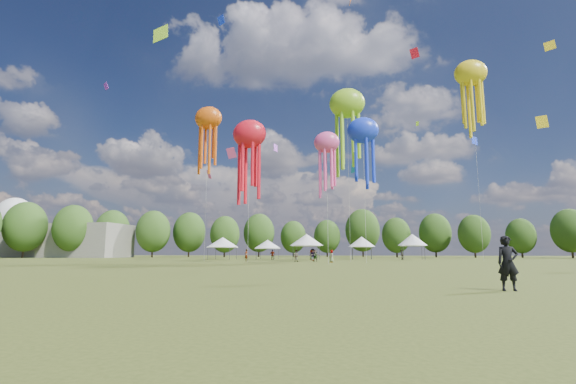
# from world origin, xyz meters

# --- Properties ---
(ground) EXTENTS (300.00, 300.00, 0.00)m
(ground) POSITION_xyz_m (0.00, 0.00, 0.00)
(ground) COLOR #384416
(ground) RESTS_ON ground
(observer_main) EXTENTS (0.64, 0.42, 1.74)m
(observer_main) POSITION_xyz_m (9.15, -2.37, 0.87)
(observer_main) COLOR black
(observer_main) RESTS_ON ground
(spectator_near) EXTENTS (0.88, 0.77, 1.52)m
(spectator_near) POSITION_xyz_m (-3.81, 35.65, 0.76)
(spectator_near) COLOR gray
(spectator_near) RESTS_ON ground
(spectators_far) EXTENTS (23.34, 22.70, 1.78)m
(spectators_far) POSITION_xyz_m (-1.73, 44.84, 0.83)
(spectators_far) COLOR gray
(spectators_far) RESTS_ON ground
(festival_tents) EXTENTS (37.58, 12.24, 4.28)m
(festival_tents) POSITION_xyz_m (-4.56, 54.05, 3.09)
(festival_tents) COLOR #47474C
(festival_tents) RESTS_ON ground
(show_kites) EXTENTS (43.95, 25.48, 31.63)m
(show_kites) POSITION_xyz_m (3.39, 38.61, 19.45)
(show_kites) COLOR red
(show_kites) RESTS_ON ground
(small_kites) EXTENTS (76.84, 57.71, 45.81)m
(small_kites) POSITION_xyz_m (1.24, 42.91, 30.25)
(small_kites) COLOR red
(small_kites) RESTS_ON ground
(treeline) EXTENTS (201.57, 95.24, 13.43)m
(treeline) POSITION_xyz_m (-3.87, 62.51, 6.54)
(treeline) COLOR #38281C
(treeline) RESTS_ON ground
(hangar) EXTENTS (40.00, 12.00, 8.00)m
(hangar) POSITION_xyz_m (-72.00, 72.00, 4.00)
(hangar) COLOR gray
(hangar) RESTS_ON ground
(radome) EXTENTS (9.00, 9.00, 16.00)m
(radome) POSITION_xyz_m (-88.00, 78.00, 9.99)
(radome) COLOR white
(radome) RESTS_ON ground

